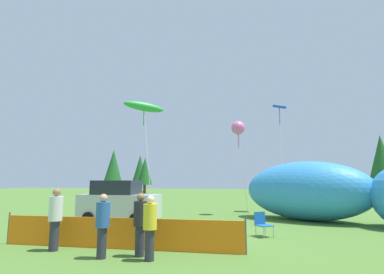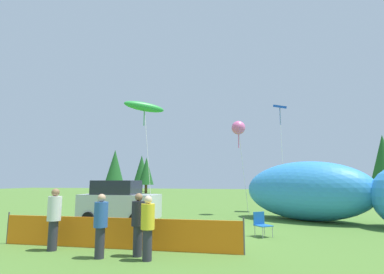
# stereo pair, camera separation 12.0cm
# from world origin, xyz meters

# --- Properties ---
(ground_plane) EXTENTS (120.00, 120.00, 0.00)m
(ground_plane) POSITION_xyz_m (0.00, 0.00, 0.00)
(ground_plane) COLOR #4C752D
(parked_car) EXTENTS (3.93, 1.87, 2.11)m
(parked_car) POSITION_xyz_m (-4.38, 1.64, 1.03)
(parked_car) COLOR #B7BCC1
(parked_car) RESTS_ON ground
(folding_chair) EXTENTS (0.76, 0.76, 0.90)m
(folding_chair) POSITION_xyz_m (2.60, -0.39, 0.51)
(folding_chair) COLOR #1959A5
(folding_chair) RESTS_ON ground
(inflatable_cat) EXTENTS (9.03, 6.30, 3.13)m
(inflatable_cat) POSITION_xyz_m (5.86, 4.33, 1.44)
(inflatable_cat) COLOR #338CD8
(inflatable_cat) RESTS_ON ground
(safety_fence) EXTENTS (7.96, 0.32, 1.04)m
(safety_fence) POSITION_xyz_m (-1.84, -3.53, 0.47)
(safety_fence) COLOR orange
(safety_fence) RESTS_ON ground
(spectator_in_blue_shirt) EXTENTS (0.38, 0.38, 1.74)m
(spectator_in_blue_shirt) POSITION_xyz_m (-1.74, -4.70, 0.95)
(spectator_in_blue_shirt) COLOR #2D2D38
(spectator_in_blue_shirt) RESTS_ON ground
(spectator_in_grey_shirt) EXTENTS (0.41, 0.41, 1.87)m
(spectator_in_grey_shirt) POSITION_xyz_m (-3.61, -4.20, 1.02)
(spectator_in_grey_shirt) COLOR #2D2D38
(spectator_in_grey_shirt) RESTS_ON ground
(spectator_in_white_shirt) EXTENTS (0.38, 0.38, 1.75)m
(spectator_in_white_shirt) POSITION_xyz_m (-0.80, -4.27, 0.96)
(spectator_in_white_shirt) COLOR #2D2D38
(spectator_in_white_shirt) RESTS_ON ground
(spectator_in_yellow_shirt) EXTENTS (0.37, 0.37, 1.70)m
(spectator_in_yellow_shirt) POSITION_xyz_m (-0.37, -4.63, 0.93)
(spectator_in_yellow_shirt) COLOR #2D2D38
(spectator_in_yellow_shirt) RESTS_ON ground
(kite_pink_octopus) EXTENTS (0.93, 0.87, 5.87)m
(kite_pink_octopus) POSITION_xyz_m (1.31, 6.51, 5.41)
(kite_pink_octopus) COLOR silver
(kite_pink_octopus) RESTS_ON ground
(kite_blue_box) EXTENTS (0.95, 1.94, 7.51)m
(kite_blue_box) POSITION_xyz_m (4.05, 8.84, 7.10)
(kite_blue_box) COLOR silver
(kite_blue_box) RESTS_ON ground
(kite_green_fish) EXTENTS (2.65, 2.69, 7.52)m
(kite_green_fish) POSITION_xyz_m (-4.98, 6.12, 7.04)
(kite_green_fish) COLOR silver
(kite_green_fish) RESTS_ON ground
(horizon_tree_east) EXTENTS (2.42, 2.42, 5.77)m
(horizon_tree_east) POSITION_xyz_m (-15.62, 33.39, 3.54)
(horizon_tree_east) COLOR brown
(horizon_tree_east) RESTS_ON ground
(horizon_tree_west) EXTENTS (2.82, 2.82, 6.74)m
(horizon_tree_west) POSITION_xyz_m (-19.20, 39.95, 4.14)
(horizon_tree_west) COLOR brown
(horizon_tree_west) RESTS_ON ground
(horizon_tree_mid) EXTENTS (3.79, 3.79, 9.05)m
(horizon_tree_mid) POSITION_xyz_m (20.92, 38.73, 5.56)
(horizon_tree_mid) COLOR brown
(horizon_tree_mid) RESTS_ON ground
(horizon_tree_northeast) EXTENTS (2.85, 2.85, 6.80)m
(horizon_tree_northeast) POSITION_xyz_m (-19.60, 30.22, 4.17)
(horizon_tree_northeast) COLOR brown
(horizon_tree_northeast) RESTS_ON ground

